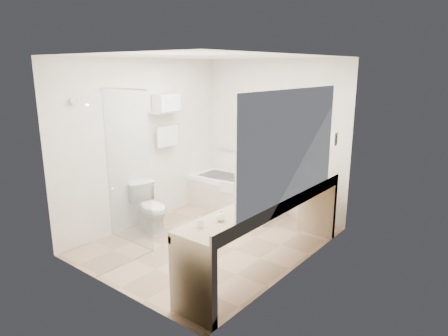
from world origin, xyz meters
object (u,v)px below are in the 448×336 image
Objects in this scene: vanity_counter at (268,218)px; toilet at (150,208)px; amenity_basket at (245,207)px; water_bottle_left at (311,172)px; bathtub at (236,194)px.

toilet is at bearing -176.95° from vanity_counter.
water_bottle_left reaches higher than amenity_basket.
toilet reaches higher than bathtub.
vanity_counter is 3.77× the size of toilet.
vanity_counter is at bearing -42.35° from bathtub.
bathtub is 8.15× the size of water_bottle_left.
water_bottle_left is at bearing 90.05° from amenity_basket.
vanity_counter is 2.00m from toilet.
toilet is 4.20× the size of amenity_basket.
water_bottle_left is (1.91, 1.31, 0.59)m from toilet.
amenity_basket is at bearing -85.44° from toilet.
bathtub is 9.36× the size of amenity_basket.
vanity_counter is 15.80× the size of amenity_basket.
bathtub is 1.62m from water_bottle_left.
toilet is 3.65× the size of water_bottle_left.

